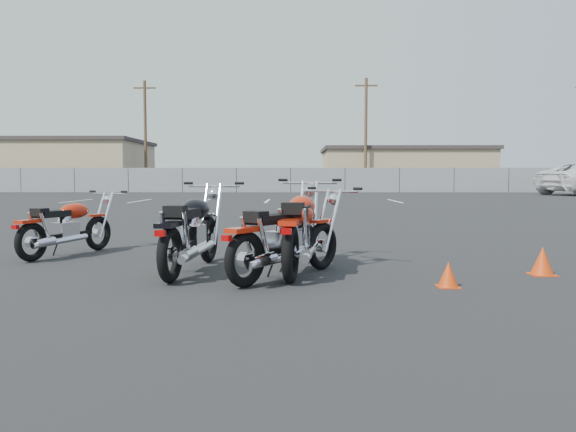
{
  "coord_description": "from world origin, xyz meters",
  "views": [
    {
      "loc": [
        0.28,
        -6.36,
        1.14
      ],
      "look_at": [
        0.2,
        0.6,
        0.65
      ],
      "focal_mm": 35.0,
      "sensor_mm": 36.0,
      "label": 1
    }
  ],
  "objects_px": {
    "motorcycle_front_red": "(67,227)",
    "motorcycle_rear_red": "(301,229)",
    "motorcycle_third_red": "(287,237)",
    "motorcycle_second_black": "(192,231)"
  },
  "relations": [
    {
      "from": "motorcycle_front_red",
      "to": "motorcycle_rear_red",
      "type": "bearing_deg",
      "value": -21.37
    },
    {
      "from": "motorcycle_rear_red",
      "to": "motorcycle_front_red",
      "type": "bearing_deg",
      "value": 158.63
    },
    {
      "from": "motorcycle_third_red",
      "to": "motorcycle_rear_red",
      "type": "bearing_deg",
      "value": 70.67
    },
    {
      "from": "motorcycle_front_red",
      "to": "motorcycle_second_black",
      "type": "relative_size",
      "value": 0.85
    },
    {
      "from": "motorcycle_third_red",
      "to": "motorcycle_rear_red",
      "type": "relative_size",
      "value": 0.83
    },
    {
      "from": "motorcycle_second_black",
      "to": "motorcycle_third_red",
      "type": "xyz_separation_m",
      "value": [
        1.14,
        -0.4,
        -0.03
      ]
    },
    {
      "from": "motorcycle_front_red",
      "to": "motorcycle_rear_red",
      "type": "height_order",
      "value": "motorcycle_rear_red"
    },
    {
      "from": "motorcycle_third_red",
      "to": "motorcycle_second_black",
      "type": "bearing_deg",
      "value": 160.76
    },
    {
      "from": "motorcycle_second_black",
      "to": "motorcycle_front_red",
      "type": "bearing_deg",
      "value": 146.61
    },
    {
      "from": "motorcycle_second_black",
      "to": "motorcycle_third_red",
      "type": "bearing_deg",
      "value": -19.24
    }
  ]
}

